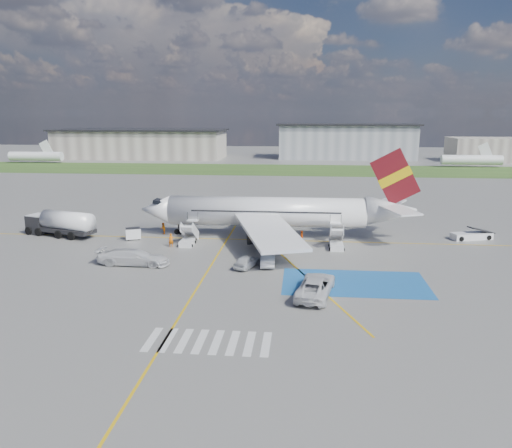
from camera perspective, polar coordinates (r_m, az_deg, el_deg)
The scene contains 23 objects.
ground at distance 53.64m, azimuth 0.06°, elevation -5.02°, with size 400.00×400.00×0.00m, color #60605E.
grass_strip at distance 146.88m, azimuth 3.58°, elevation 6.20°, with size 400.00×30.00×0.01m, color #2D4C1E.
taxiway_line_main at distance 65.14m, azimuth 1.05°, elevation -1.84°, with size 120.00×0.20×0.01m, color gold.
taxiway_line_cross at distance 45.08m, azimuth -7.58°, elevation -8.61°, with size 0.20×60.00×0.01m, color gold.
taxiway_line_diag at distance 65.14m, azimuth 1.05°, elevation -1.84°, with size 0.20×60.00×0.01m, color gold.
staging_box at distance 49.89m, azimuth 11.20°, elevation -6.63°, with size 14.00×8.00×0.01m, color #19569A.
crosswalk at distance 37.27m, azimuth -5.46°, elevation -13.25°, with size 9.00×4.00×0.01m.
terminal_west at distance 190.87m, azimuth -12.96°, elevation 8.88°, with size 60.00×22.00×10.00m, color gray.
terminal_centre at distance 186.80m, azimuth 10.26°, elevation 9.23°, with size 48.00×18.00×12.00m, color gray.
terminal_east at distance 192.57m, azimuth 27.08°, elevation 7.56°, with size 40.00×16.00×8.00m, color gray.
airliner at distance 66.24m, azimuth 2.50°, elevation 1.40°, with size 36.81×32.95×11.92m.
airstairs_fwd at distance 63.25m, azimuth -7.79°, elevation -1.82°, with size 1.90×5.20×3.60m.
airstairs_aft at distance 61.75m, azimuth 9.18°, elevation -2.22°, with size 1.90×5.20×3.60m.
fuel_tanker at distance 71.91m, azimuth -21.41°, elevation -0.15°, with size 10.46×5.67×3.46m.
gpu_cart at distance 67.13m, azimuth -13.87°, elevation -1.15°, with size 2.20×1.83×1.58m.
belt_loader at distance 71.34m, azimuth 23.44°, elevation -1.28°, with size 5.83×3.25×1.68m.
car_silver_a at distance 53.55m, azimuth -1.05°, elevation -4.29°, with size 1.60×3.97×1.35m, color #B8BBC0.
car_silver_b at distance 54.35m, azimuth 1.36°, elevation -3.99°, with size 1.52×4.35×1.43m, color #B5B8BD.
van_white_a at distance 45.94m, azimuth 6.85°, elevation -6.67°, with size 2.80×6.06×2.28m, color silver.
van_white_b at distance 55.96m, azimuth -13.85°, elevation -3.39°, with size 2.43×5.97×2.34m, color silver.
crew_fwd at distance 62.54m, azimuth -9.68°, elevation -1.84°, with size 0.61×0.40×1.68m, color orange.
crew_nose at distance 69.28m, azimuth -10.56°, elevation -0.50°, with size 0.77×0.60×1.59m, color orange.
crew_aft at distance 63.44m, azimuth 5.26°, elevation -1.51°, with size 0.98×0.41×1.67m, color #DD500B.
Camera 1 is at (4.82, -50.91, 16.19)m, focal length 35.00 mm.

